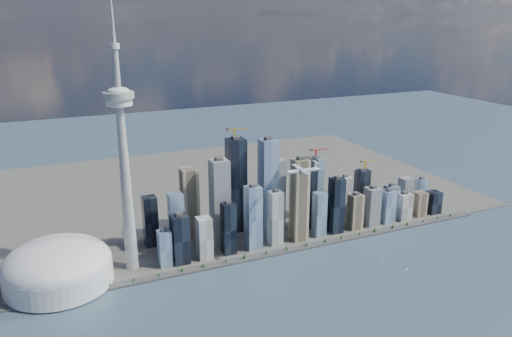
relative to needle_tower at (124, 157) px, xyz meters
name	(u,v)px	position (x,y,z in m)	size (l,w,h in m)	color
ground	(341,314)	(300.00, -310.00, -235.84)	(4000.00, 4000.00, 0.00)	#354A5E
seawall	(277,252)	(300.00, -60.00, -233.84)	(1100.00, 22.00, 4.00)	#383838
land	(210,189)	(300.00, 390.00, -234.34)	(1400.00, 900.00, 3.00)	#4C4C47
shoreline_trees	(277,250)	(300.00, -60.00, -227.06)	(960.53, 7.20, 8.80)	#3F2D1E
skyscraper_cluster	(284,203)	(359.62, 26.82, -158.38)	(736.00, 142.00, 250.17)	black
needle_tower	(124,157)	(0.00, 0.00, 0.00)	(56.00, 56.00, 550.50)	gray
dome_stadium	(58,266)	(-140.00, -10.00, -196.40)	(200.00, 200.00, 86.00)	silver
airplane	(303,170)	(327.31, -112.50, -34.59)	(79.09, 69.91, 19.29)	silver
sailboat_west	(407,269)	(509.53, -232.44, -233.17)	(5.96, 3.09, 8.33)	silver
sailboat_east	(382,261)	(483.37, -185.66, -232.81)	(6.76, 3.46, 9.43)	silver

